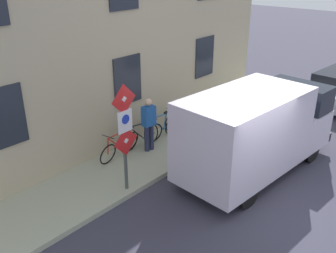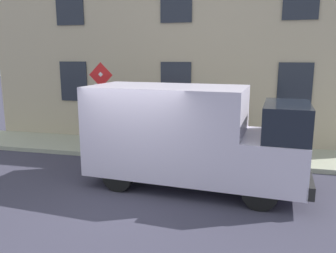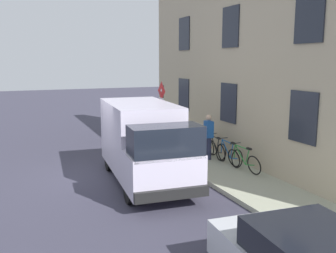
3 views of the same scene
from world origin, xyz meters
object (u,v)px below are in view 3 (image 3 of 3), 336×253
(bicycle_blue, at_px, (229,154))
(pedestrian, at_px, (209,135))
(delivery_van, at_px, (144,141))
(bicycle_black, at_px, (216,149))
(bicycle_green, at_px, (244,160))
(sign_post_stacked, at_px, (162,109))
(bicycle_red, at_px, (204,144))

(bicycle_blue, height_order, pedestrian, pedestrian)
(delivery_van, relative_size, bicycle_black, 3.19)
(bicycle_green, bearing_deg, bicycle_blue, -5.92)
(delivery_van, bearing_deg, bicycle_blue, 98.99)
(sign_post_stacked, xyz_separation_m, bicycle_red, (1.44, -1.04, -1.37))
(bicycle_green, xyz_separation_m, pedestrian, (-0.32, 1.89, 0.56))
(bicycle_green, xyz_separation_m, bicycle_blue, (0.00, 0.94, 0.00))
(bicycle_blue, relative_size, bicycle_black, 1.00)
(bicycle_black, distance_m, bicycle_red, 0.94)
(bicycle_blue, height_order, bicycle_red, same)
(bicycle_red, bearing_deg, pedestrian, 154.89)
(delivery_van, height_order, bicycle_black, delivery_van)
(sign_post_stacked, bearing_deg, bicycle_red, -35.85)
(sign_post_stacked, height_order, bicycle_black, sign_post_stacked)
(bicycle_green, bearing_deg, delivery_van, 72.51)
(delivery_van, bearing_deg, sign_post_stacked, 153.86)
(bicycle_green, xyz_separation_m, bicycle_black, (0.00, 1.89, 0.00))
(delivery_van, bearing_deg, bicycle_black, 114.39)
(pedestrian, bearing_deg, delivery_van, 28.22)
(bicycle_blue, distance_m, pedestrian, 1.14)
(delivery_van, xyz_separation_m, pedestrian, (3.01, 1.20, -0.26))
(bicycle_green, relative_size, bicycle_red, 1.00)
(bicycle_black, bearing_deg, bicycle_blue, -173.57)
(pedestrian, bearing_deg, sign_post_stacked, -54.17)
(pedestrian, bearing_deg, bicycle_black, -173.60)
(sign_post_stacked, height_order, pedestrian, sign_post_stacked)
(delivery_van, height_order, bicycle_blue, delivery_van)
(bicycle_black, xyz_separation_m, pedestrian, (-0.32, 0.00, 0.56))
(bicycle_green, distance_m, bicycle_black, 1.89)
(bicycle_red, bearing_deg, bicycle_black, 173.86)
(bicycle_blue, relative_size, bicycle_red, 1.00)
(sign_post_stacked, distance_m, pedestrian, 2.42)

